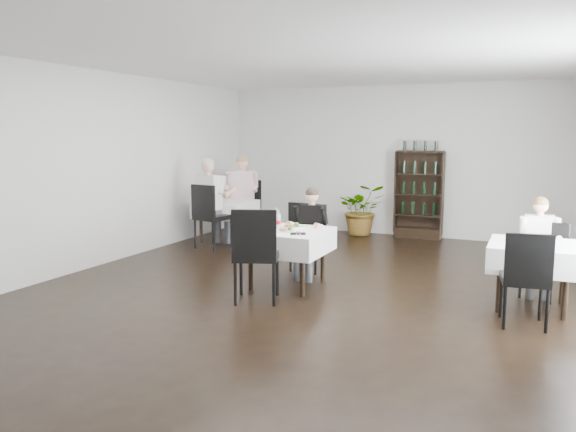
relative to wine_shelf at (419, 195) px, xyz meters
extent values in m
plane|color=black|center=(-0.60, -4.31, -0.85)|extent=(9.00, 9.00, 0.00)
plane|color=white|center=(-0.60, -4.31, 2.15)|extent=(9.00, 9.00, 0.00)
plane|color=silver|center=(-0.60, 0.19, 0.65)|extent=(7.00, 0.00, 7.00)
plane|color=silver|center=(-0.60, -8.81, 0.65)|extent=(7.00, 0.00, 7.00)
plane|color=silver|center=(-4.10, -4.31, 0.65)|extent=(0.00, 9.00, 9.00)
cube|color=black|center=(0.00, 0.01, -0.75)|extent=(0.90, 0.28, 0.20)
cylinder|color=black|center=(-1.27, -4.68, -0.49)|extent=(0.06, 0.06, 0.71)
cylinder|color=black|center=(-1.27, -3.95, -0.49)|extent=(0.06, 0.06, 0.71)
cylinder|color=black|center=(-0.53, -4.68, -0.49)|extent=(0.06, 0.06, 0.71)
cylinder|color=black|center=(-0.53, -3.95, -0.49)|extent=(0.06, 0.06, 0.71)
cube|color=black|center=(-0.90, -4.31, -0.12)|extent=(0.85, 0.85, 0.04)
cube|color=white|center=(-0.90, -4.31, -0.23)|extent=(1.03, 1.03, 0.30)
cylinder|color=black|center=(-3.64, -2.15, -0.49)|extent=(0.06, 0.06, 0.71)
cylinder|color=black|center=(-3.64, -1.47, -0.49)|extent=(0.06, 0.06, 0.71)
cylinder|color=black|center=(-2.96, -2.15, -0.49)|extent=(0.06, 0.06, 0.71)
cylinder|color=black|center=(-2.96, -1.47, -0.49)|extent=(0.06, 0.06, 0.71)
cube|color=black|center=(-3.30, -1.81, -0.12)|extent=(0.80, 0.80, 0.04)
cube|color=white|center=(-3.30, -1.81, -0.23)|extent=(0.98, 0.98, 0.30)
cylinder|color=black|center=(1.76, -4.35, -0.49)|extent=(0.06, 0.06, 0.71)
cylinder|color=black|center=(1.76, -3.67, -0.49)|extent=(0.06, 0.06, 0.71)
cylinder|color=black|center=(2.44, -4.35, -0.49)|extent=(0.06, 0.06, 0.71)
cylinder|color=black|center=(2.44, -3.67, -0.49)|extent=(0.06, 0.06, 0.71)
cube|color=black|center=(2.10, -4.01, -0.12)|extent=(0.80, 0.80, 0.04)
cube|color=white|center=(2.10, -4.01, -0.23)|extent=(0.98, 0.98, 0.30)
imported|color=#2B581E|center=(-1.11, -0.11, -0.33)|extent=(1.18, 1.12, 1.04)
cylinder|color=black|center=(-1.23, -3.95, -0.61)|extent=(0.04, 0.04, 0.47)
cylinder|color=black|center=(-1.20, -3.54, -0.61)|extent=(0.04, 0.04, 0.47)
cylinder|color=black|center=(-0.82, -3.98, -0.61)|extent=(0.04, 0.04, 0.47)
cylinder|color=black|center=(-0.78, -3.57, -0.61)|extent=(0.04, 0.04, 0.47)
cube|color=black|center=(-1.01, -3.76, -0.34)|extent=(0.51, 0.51, 0.07)
cube|color=black|center=(-0.99, -3.55, -0.06)|extent=(0.48, 0.09, 0.52)
cylinder|color=black|center=(-0.85, -4.76, -0.58)|extent=(0.04, 0.04, 0.53)
cylinder|color=black|center=(-0.69, -5.19, -0.58)|extent=(0.04, 0.04, 0.53)
cylinder|color=black|center=(-1.28, -4.92, -0.58)|extent=(0.04, 0.04, 0.53)
cylinder|color=black|center=(-1.12, -5.35, -0.58)|extent=(0.04, 0.04, 0.53)
cube|color=black|center=(-0.99, -5.05, -0.28)|extent=(0.68, 0.68, 0.08)
cube|color=black|center=(-0.90, -5.28, 0.03)|extent=(0.52, 0.24, 0.57)
cylinder|color=black|center=(-3.54, -1.33, -0.59)|extent=(0.04, 0.04, 0.51)
cylinder|color=black|center=(-3.40, -0.91, -0.59)|extent=(0.04, 0.04, 0.51)
cylinder|color=black|center=(-3.11, -1.47, -0.59)|extent=(0.04, 0.04, 0.51)
cylinder|color=black|center=(-2.98, -1.05, -0.59)|extent=(0.04, 0.04, 0.51)
cube|color=black|center=(-3.26, -1.19, -0.30)|extent=(0.65, 0.65, 0.08)
cube|color=black|center=(-3.18, -0.97, 0.00)|extent=(0.50, 0.21, 0.56)
cylinder|color=black|center=(-2.90, -2.30, -0.58)|extent=(0.04, 0.04, 0.53)
cylinder|color=black|center=(-3.00, -2.75, -0.58)|extent=(0.04, 0.04, 0.53)
cylinder|color=black|center=(-3.35, -2.21, -0.58)|extent=(0.04, 0.04, 0.53)
cylinder|color=black|center=(-3.45, -2.66, -0.58)|extent=(0.04, 0.04, 0.53)
cube|color=black|center=(-3.18, -2.48, -0.29)|extent=(0.62, 0.62, 0.08)
cube|color=black|center=(-3.22, -2.72, 0.02)|extent=(0.53, 0.16, 0.57)
cylinder|color=black|center=(1.97, -3.63, -0.63)|extent=(0.03, 0.03, 0.43)
cylinder|color=black|center=(2.12, -3.29, -0.63)|extent=(0.03, 0.03, 0.43)
cylinder|color=black|center=(2.31, -3.78, -0.63)|extent=(0.03, 0.03, 0.43)
cylinder|color=black|center=(2.46, -3.44, -0.63)|extent=(0.03, 0.03, 0.43)
cube|color=black|center=(2.22, -3.53, -0.39)|extent=(0.56, 0.56, 0.07)
cube|color=black|center=(2.30, -3.35, -0.14)|extent=(0.41, 0.21, 0.47)
cylinder|color=black|center=(2.20, -4.48, -0.61)|extent=(0.04, 0.04, 0.47)
cylinder|color=black|center=(2.26, -4.88, -0.61)|extent=(0.04, 0.04, 0.47)
cylinder|color=black|center=(1.79, -4.54, -0.61)|extent=(0.04, 0.04, 0.47)
cylinder|color=black|center=(1.85, -4.94, -0.61)|extent=(0.04, 0.04, 0.47)
cube|color=black|center=(2.03, -4.71, -0.35)|extent=(0.53, 0.53, 0.07)
cube|color=black|center=(2.06, -4.92, -0.07)|extent=(0.47, 0.12, 0.51)
cube|color=#414148|center=(-0.89, -3.84, -0.35)|extent=(0.13, 0.38, 0.13)
cylinder|color=#414148|center=(-0.90, -4.00, -0.63)|extent=(0.10, 0.10, 0.44)
cube|color=#414148|center=(-0.71, -3.85, -0.35)|extent=(0.13, 0.38, 0.13)
cylinder|color=#414148|center=(-0.72, -4.01, -0.63)|extent=(0.10, 0.10, 0.44)
cube|color=black|center=(-0.80, -3.67, -0.05)|extent=(0.36, 0.21, 0.49)
cylinder|color=#DC9D8A|center=(-1.01, -3.91, -0.07)|extent=(0.08, 0.28, 0.14)
cylinder|color=#DC9D8A|center=(-0.60, -3.92, -0.07)|extent=(0.08, 0.28, 0.14)
sphere|color=#DC9D8A|center=(-0.80, -3.69, 0.32)|extent=(0.19, 0.19, 0.19)
sphere|color=black|center=(-0.80, -3.69, 0.35)|extent=(0.19, 0.19, 0.19)
cube|color=#414148|center=(-3.27, -1.45, -0.21)|extent=(0.34, 0.50, 0.16)
cylinder|color=#414148|center=(-3.19, -1.64, -0.57)|extent=(0.12, 0.12, 0.55)
cube|color=#414148|center=(-3.06, -1.36, -0.21)|extent=(0.34, 0.50, 0.16)
cylinder|color=#414148|center=(-2.98, -1.55, -0.57)|extent=(0.12, 0.12, 0.55)
cube|color=beige|center=(-3.25, -1.21, 0.16)|extent=(0.51, 0.41, 0.62)
cylinder|color=#DC9D8A|center=(-3.37, -1.59, 0.14)|extent=(0.22, 0.36, 0.17)
cylinder|color=#DC9D8A|center=(-2.89, -1.38, 0.14)|extent=(0.22, 0.36, 0.17)
sphere|color=#DC9D8A|center=(-3.24, -1.23, 0.63)|extent=(0.24, 0.24, 0.24)
sphere|color=olive|center=(-3.24, -1.23, 0.67)|extent=(0.24, 0.24, 0.24)
cube|color=#414148|center=(-3.16, -2.23, -0.22)|extent=(0.21, 0.48, 0.16)
cylinder|color=#414148|center=(-3.14, -2.03, -0.57)|extent=(0.12, 0.12, 0.55)
cube|color=#414148|center=(-3.39, -2.21, -0.22)|extent=(0.21, 0.48, 0.16)
cylinder|color=#414148|center=(-3.37, -2.01, -0.57)|extent=(0.12, 0.12, 0.55)
cube|color=white|center=(-3.30, -2.43, 0.15)|extent=(0.47, 0.29, 0.62)
cylinder|color=#DC9D8A|center=(-3.01, -2.16, 0.13)|extent=(0.13, 0.36, 0.17)
cylinder|color=#DC9D8A|center=(-3.52, -2.10, 0.13)|extent=(0.13, 0.36, 0.17)
sphere|color=#DC9D8A|center=(-3.30, -2.41, 0.62)|extent=(0.24, 0.24, 0.24)
sphere|color=beige|center=(-3.30, -2.41, 0.65)|extent=(0.24, 0.24, 0.24)
cube|color=#414148|center=(2.07, -3.46, -0.36)|extent=(0.15, 0.37, 0.12)
cylinder|color=#414148|center=(2.09, -3.62, -0.63)|extent=(0.10, 0.10, 0.42)
cube|color=#414148|center=(2.25, -3.45, -0.36)|extent=(0.15, 0.37, 0.12)
cylinder|color=#414148|center=(2.26, -3.60, -0.63)|extent=(0.10, 0.10, 0.42)
cube|color=white|center=(2.15, -3.29, -0.08)|extent=(0.36, 0.21, 0.48)
cylinder|color=#DC9D8A|center=(1.97, -3.54, -0.09)|extent=(0.09, 0.27, 0.13)
cylinder|color=#DC9D8A|center=(2.36, -3.51, -0.09)|extent=(0.09, 0.27, 0.13)
sphere|color=#DC9D8A|center=(2.15, -3.31, 0.29)|extent=(0.18, 0.18, 0.18)
sphere|color=brown|center=(2.15, -3.31, 0.31)|extent=(0.18, 0.18, 0.18)
cube|color=white|center=(-0.91, -4.15, -0.07)|extent=(0.32, 0.32, 0.02)
cube|color=#573318|center=(-0.94, -4.17, -0.05)|extent=(0.11, 0.09, 0.02)
sphere|color=#3B701D|center=(-0.85, -4.11, -0.03)|extent=(0.06, 0.06, 0.06)
cube|color=brown|center=(-0.89, -4.21, -0.05)|extent=(0.11, 0.11, 0.02)
cube|color=white|center=(-0.87, -4.45, -0.07)|extent=(0.28, 0.28, 0.02)
cube|color=#573318|center=(-0.90, -4.47, -0.05)|extent=(0.11, 0.10, 0.02)
sphere|color=#3B701D|center=(-0.82, -4.42, -0.04)|extent=(0.05, 0.05, 0.05)
cube|color=brown|center=(-0.85, -4.51, -0.05)|extent=(0.08, 0.06, 0.02)
cone|color=black|center=(-1.13, -4.37, 0.03)|extent=(0.06, 0.06, 0.22)
cylinder|color=silver|center=(-1.13, -4.37, 0.17)|extent=(0.02, 0.02, 0.05)
cone|color=gold|center=(-1.13, -4.19, 0.04)|extent=(0.07, 0.07, 0.22)
cylinder|color=silver|center=(-1.13, -4.19, 0.17)|extent=(0.02, 0.02, 0.06)
cylinder|color=silver|center=(-1.06, -4.27, 0.03)|extent=(0.06, 0.06, 0.20)
cylinder|color=#BA0A15|center=(-1.06, -4.27, 0.01)|extent=(0.07, 0.07, 0.05)
cylinder|color=silver|center=(-1.06, -4.27, 0.15)|extent=(0.02, 0.02, 0.05)
cube|color=black|center=(-0.66, -4.54, -0.07)|extent=(0.24, 0.22, 0.01)
cylinder|color=silver|center=(-0.68, -4.54, -0.06)|extent=(0.10, 0.20, 0.01)
cylinder|color=silver|center=(-0.63, -4.54, -0.06)|extent=(0.11, 0.20, 0.01)
cylinder|color=black|center=(2.27, -4.02, -0.03)|extent=(0.05, 0.05, 0.10)
camera|label=1|loc=(2.07, -11.02, 1.17)|focal=35.00mm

